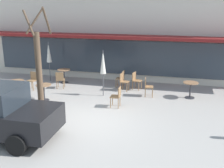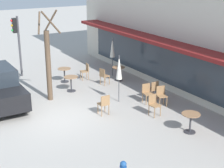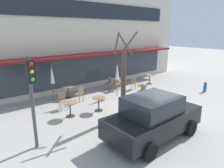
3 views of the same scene
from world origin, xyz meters
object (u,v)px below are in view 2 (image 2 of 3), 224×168
(cafe_chair_1, at_px, (161,94))
(traffic_light_pole, at_px, (17,36))
(cafe_table_by_tree, at_px, (71,81))
(patio_umbrella_cream_folded, at_px, (112,48))
(cafe_table_streetside, at_px, (191,120))
(cafe_table_mid_patio, at_px, (64,73))
(cafe_chair_3, at_px, (104,75))
(cafe_chair_4, at_px, (153,89))
(street_tree, at_px, (48,62))
(cafe_table_near_wall, at_px, (119,71))
(patio_umbrella_green_folded, at_px, (119,68))
(cafe_chair_2, at_px, (104,103))
(cafe_chair_5, at_px, (154,104))
(cafe_chair_6, at_px, (86,70))
(cafe_chair_0, at_px, (147,92))

(cafe_chair_1, xyz_separation_m, traffic_light_pole, (-7.58, -4.21, 1.77))
(cafe_table_by_tree, xyz_separation_m, patio_umbrella_cream_folded, (-1.21, 3.11, 1.11))
(cafe_table_streetside, relative_size, traffic_light_pole, 0.22)
(cafe_table_by_tree, height_order, cafe_table_mid_patio, same)
(cafe_chair_3, relative_size, cafe_chair_4, 1.00)
(street_tree, bearing_deg, cafe_table_near_wall, 101.40)
(cafe_chair_3, bearing_deg, cafe_table_near_wall, 102.84)
(cafe_table_streetside, xyz_separation_m, patio_umbrella_green_folded, (-4.03, -0.67, 1.11))
(cafe_table_mid_patio, relative_size, patio_umbrella_cream_folded, 0.35)
(cafe_chair_1, bearing_deg, cafe_chair_2, -97.44)
(cafe_chair_5, relative_size, cafe_chair_6, 1.00)
(cafe_table_near_wall, relative_size, street_tree, 0.18)
(cafe_chair_2, bearing_deg, cafe_chair_0, 95.49)
(cafe_chair_2, distance_m, traffic_light_pole, 7.59)
(patio_umbrella_green_folded, bearing_deg, cafe_table_by_tree, -151.43)
(cafe_chair_0, relative_size, cafe_chair_4, 1.00)
(patio_umbrella_green_folded, distance_m, cafe_chair_1, 2.23)
(cafe_table_near_wall, xyz_separation_m, cafe_chair_6, (-1.09, -1.47, 0.01))
(patio_umbrella_cream_folded, bearing_deg, cafe_table_near_wall, -8.89)
(patio_umbrella_cream_folded, height_order, cafe_chair_4, patio_umbrella_cream_folded)
(cafe_chair_5, height_order, cafe_chair_6, same)
(cafe_chair_0, height_order, traffic_light_pole, traffic_light_pole)
(cafe_chair_5, relative_size, traffic_light_pole, 0.26)
(patio_umbrella_green_folded, bearing_deg, cafe_chair_1, 46.34)
(patio_umbrella_green_folded, xyz_separation_m, cafe_chair_5, (2.06, 0.44, -1.10))
(cafe_table_by_tree, relative_size, traffic_light_pole, 0.22)
(cafe_table_mid_patio, height_order, cafe_chair_0, cafe_chair_0)
(cafe_chair_3, bearing_deg, traffic_light_pole, -138.10)
(patio_umbrella_green_folded, distance_m, cafe_chair_3, 2.77)
(cafe_chair_0, bearing_deg, cafe_table_mid_patio, -156.44)
(cafe_chair_3, distance_m, cafe_chair_5, 4.53)
(cafe_table_near_wall, relative_size, cafe_chair_4, 0.85)
(cafe_table_streetside, distance_m, patio_umbrella_cream_folded, 7.83)
(cafe_table_near_wall, height_order, cafe_chair_1, cafe_chair_1)
(cafe_table_mid_patio, height_order, cafe_chair_3, cafe_chair_3)
(cafe_chair_4, height_order, traffic_light_pole, traffic_light_pole)
(cafe_chair_4, bearing_deg, cafe_chair_2, -81.40)
(cafe_chair_5, distance_m, cafe_chair_6, 5.87)
(cafe_table_mid_patio, bearing_deg, patio_umbrella_cream_folded, 83.24)
(cafe_chair_2, relative_size, cafe_chair_3, 1.00)
(cafe_chair_4, height_order, street_tree, street_tree)
(cafe_table_streetside, bearing_deg, cafe_chair_1, 164.66)
(patio_umbrella_green_folded, distance_m, cafe_chair_0, 1.69)
(cafe_table_by_tree, relative_size, cafe_chair_5, 0.85)
(cafe_table_by_tree, xyz_separation_m, cafe_chair_1, (3.76, 2.72, 0.01))
(cafe_chair_1, bearing_deg, cafe_table_mid_patio, -155.43)
(cafe_chair_6, height_order, traffic_light_pole, traffic_light_pole)
(cafe_table_streetside, relative_size, patio_umbrella_green_folded, 0.35)
(cafe_table_near_wall, distance_m, cafe_table_streetside, 6.82)
(cafe_chair_6, xyz_separation_m, traffic_light_pole, (-2.44, -2.98, 1.77))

